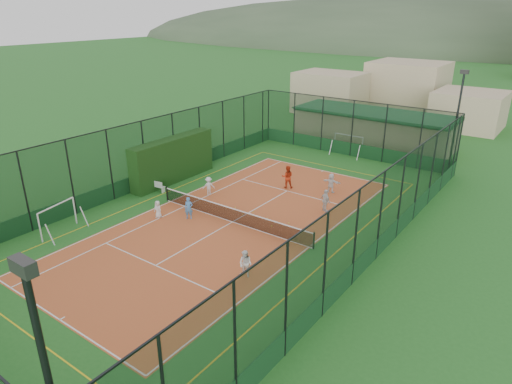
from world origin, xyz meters
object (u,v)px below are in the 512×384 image
(child_near_mid, at_px, (189,208))
(child_far_right, at_px, (325,201))
(floodlight_ne, at_px, (456,125))
(child_near_left, at_px, (158,209))
(child_far_left, at_px, (209,186))
(clubhouse, at_px, (373,128))
(futsal_goal_far, at_px, (348,145))
(white_bench, at_px, (156,185))
(coach, at_px, (287,177))
(child_near_right, at_px, (245,264))
(futsal_goal_near, at_px, (58,219))
(child_far_back, at_px, (331,183))

(child_near_mid, xyz_separation_m, child_far_right, (6.47, 6.06, 0.04))
(floodlight_ne, xyz_separation_m, child_near_left, (-12.82, -18.88, -3.53))
(child_near_mid, distance_m, child_far_left, 4.06)
(clubhouse, xyz_separation_m, child_far_right, (3.91, -17.14, -0.81))
(futsal_goal_far, bearing_deg, white_bench, -114.34)
(white_bench, relative_size, child_near_mid, 1.08)
(coach, bearing_deg, white_bench, 6.56)
(floodlight_ne, xyz_separation_m, clubhouse, (-8.60, 5.40, -2.55))
(clubhouse, distance_m, child_near_right, 26.83)
(futsal_goal_far, relative_size, child_near_left, 2.41)
(floodlight_ne, xyz_separation_m, coach, (-8.97, -9.64, -3.26))
(white_bench, bearing_deg, futsal_goal_near, -95.79)
(child_near_right, bearing_deg, futsal_goal_near, -172.12)
(white_bench, distance_m, child_far_back, 12.75)
(futsal_goal_far, xyz_separation_m, child_far_back, (2.98, -9.06, -0.18))
(futsal_goal_near, bearing_deg, clubhouse, -26.09)
(white_bench, xyz_separation_m, child_far_right, (11.71, 4.06, 0.34))
(child_near_left, bearing_deg, clubhouse, 80.76)
(white_bench, xyz_separation_m, child_near_left, (3.58, -3.07, 0.16))
(floodlight_ne, xyz_separation_m, child_far_left, (-12.77, -14.08, -3.45))
(clubhouse, relative_size, child_far_left, 11.41)
(futsal_goal_near, height_order, coach, futsal_goal_near)
(clubhouse, relative_size, futsal_goal_far, 5.42)
(white_bench, xyz_separation_m, child_near_mid, (5.25, -1.99, 0.29))
(white_bench, relative_size, child_far_right, 1.01)
(futsal_goal_near, distance_m, child_near_right, 12.17)
(white_bench, bearing_deg, coach, 31.41)
(clubhouse, relative_size, child_near_mid, 10.61)
(futsal_goal_far, height_order, child_near_mid, futsal_goal_far)
(clubhouse, bearing_deg, child_far_left, -102.09)
(white_bench, bearing_deg, child_near_right, -31.51)
(clubhouse, bearing_deg, child_near_right, -80.52)
(child_far_right, bearing_deg, child_near_mid, 69.25)
(child_near_right, bearing_deg, coach, 107.89)
(white_bench, height_order, child_near_right, child_near_right)
(clubhouse, xyz_separation_m, futsal_goal_far, (-0.30, -4.89, -0.67))
(clubhouse, distance_m, child_near_mid, 23.36)
(futsal_goal_near, height_order, child_near_mid, futsal_goal_near)
(child_far_back, height_order, coach, coach)
(futsal_goal_near, height_order, child_far_back, futsal_goal_near)
(futsal_goal_near, height_order, child_near_left, futsal_goal_near)
(white_bench, relative_size, futsal_goal_far, 0.55)
(white_bench, height_order, child_far_right, child_far_right)
(floodlight_ne, xyz_separation_m, child_far_right, (-4.69, -11.74, -3.36))
(white_bench, xyz_separation_m, coach, (7.43, 6.17, 0.43))
(floodlight_ne, relative_size, child_far_back, 5.74)
(futsal_goal_near, bearing_deg, white_bench, -9.24)
(child_near_right, distance_m, child_far_right, 9.32)
(floodlight_ne, height_order, futsal_goal_near, floodlight_ne)
(white_bench, relative_size, child_far_left, 1.16)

